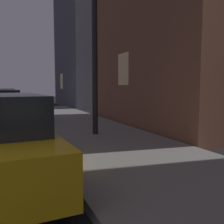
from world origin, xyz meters
TOP-DOWN VIEW (x-y plane):
  - car_white at (2.85, 16.34)m, footprint 2.19×4.17m
  - street_lamp at (5.57, 6.40)m, footprint 0.44×0.44m
  - building_far at (10.52, 18.78)m, footprint 6.45×7.38m

SIDE VIEW (x-z plane):
  - car_white at x=2.85m, z-range -0.02..1.41m
  - street_lamp at x=5.57m, z-range 1.00..6.01m
  - building_far at x=10.52m, z-range 0.00..15.37m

